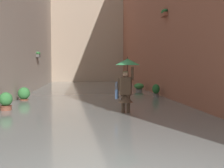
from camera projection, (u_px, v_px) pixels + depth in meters
The scene contains 8 objects.
ground_plane at pixel (92, 97), 18.00m from camera, with size 69.23×69.23×0.00m, color #605B56.
flood_water at pixel (92, 95), 18.00m from camera, with size 8.10×33.69×0.20m, color slate.
building_facade_far at pixel (87, 32), 32.35m from camera, with size 10.90×1.80×10.70m, color tan.
person_wading at pixel (126, 78), 10.56m from camera, with size 0.85×0.85×2.12m.
potted_plant_near_right at pixel (6, 103), 11.16m from camera, with size 0.47×0.47×0.86m.
potted_plant_mid_left at pixel (139, 88), 20.14m from camera, with size 0.64×0.64×0.68m.
potted_plant_far_left at pixel (156, 91), 16.25m from camera, with size 0.39×0.39×0.85m.
potted_plant_mid_right at pixel (24, 95), 14.43m from camera, with size 0.56×0.56×0.81m.
Camera 1 is at (0.56, 4.11, 1.79)m, focal length 49.80 mm.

